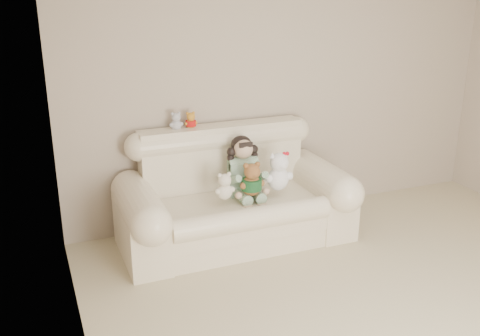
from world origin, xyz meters
name	(u,v)px	position (x,y,z in m)	size (l,w,h in m)	color
wall_back	(288,87)	(0.00, 2.50, 1.30)	(4.50, 4.50, 0.00)	tan
wall_left	(87,222)	(-2.25, 0.00, 1.30)	(5.00, 5.00, 0.00)	tan
sofa	(236,189)	(-0.75, 2.00, 0.52)	(2.10, 0.95, 1.03)	beige
seated_child	(243,166)	(-0.65, 2.08, 0.70)	(0.34, 0.41, 0.57)	#31763D
brown_teddy	(252,176)	(-0.66, 1.85, 0.68)	(0.23, 0.18, 0.36)	brown
white_cat	(278,167)	(-0.39, 1.88, 0.71)	(0.27, 0.21, 0.42)	white
cream_teddy	(224,184)	(-0.92, 1.85, 0.64)	(0.18, 0.14, 0.29)	silver
yellow_mini_bear	(191,119)	(-1.04, 2.38, 1.10)	(0.12, 0.09, 0.19)	gold
grey_mini_plush	(176,120)	(-1.18, 2.38, 1.11)	(0.13, 0.10, 0.20)	#B8B8C0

